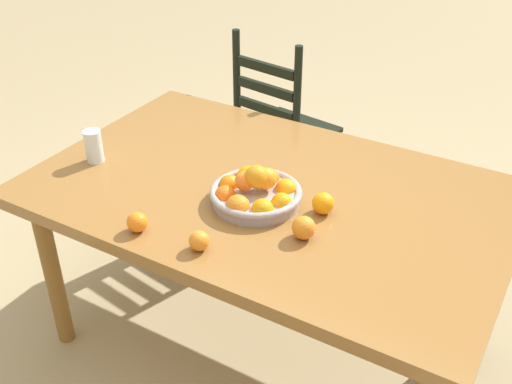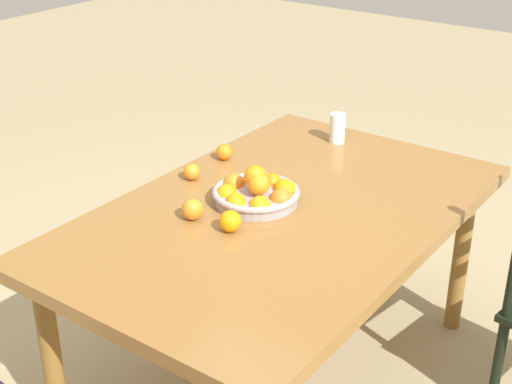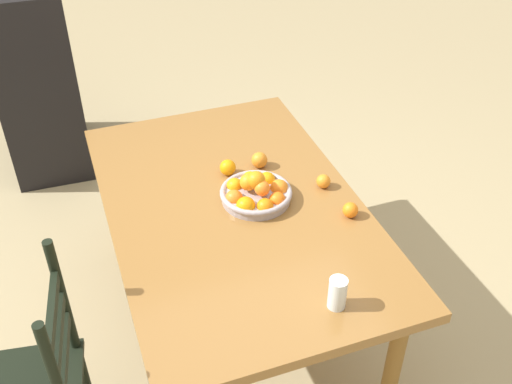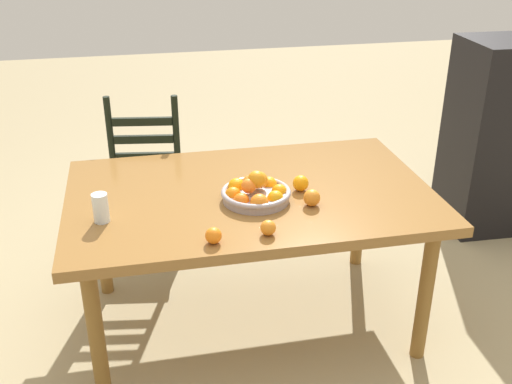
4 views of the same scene
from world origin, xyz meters
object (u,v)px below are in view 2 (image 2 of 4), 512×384
Objects in this scene: orange_loose_1 at (224,152)px; drinking_glass at (337,128)px; orange_loose_0 at (192,172)px; orange_loose_3 at (193,209)px; orange_loose_2 at (230,221)px; fruit_bowl at (256,192)px; dining_table at (280,227)px.

drinking_glass is (-0.42, 0.26, 0.03)m from orange_loose_1.
drinking_glass is (-0.64, 0.25, 0.03)m from orange_loose_0.
orange_loose_3 is at bearing 26.44° from orange_loose_1.
drinking_glass reaches higher than orange_loose_1.
drinking_glass reaches higher than orange_loose_2.
dining_table is at bearing 93.04° from fruit_bowl.
fruit_bowl is 0.31m from orange_loose_0.
drinking_glass is at bearing -166.24° from dining_table.
orange_loose_0 is at bearing 5.11° from orange_loose_1.
orange_loose_3 reaches higher than orange_loose_2.
dining_table is 0.68m from drinking_glass.
orange_loose_2 is at bearing -11.08° from dining_table.
fruit_bowl reaches higher than orange_loose_3.
orange_loose_1 is 0.51m from orange_loose_3.
orange_loose_1 is 0.88× the size of orange_loose_3.
orange_loose_3 is at bearing -40.32° from dining_table.
orange_loose_2 is at bearing 40.14° from orange_loose_1.
fruit_bowl reaches higher than orange_loose_0.
fruit_bowl is 0.40m from orange_loose_1.
fruit_bowl is at bearing 87.52° from orange_loose_0.
dining_table is 26.43× the size of orange_loose_0.
orange_loose_3 is at bearing -23.31° from fruit_bowl.
fruit_bowl is at bearing 156.69° from orange_loose_3.
orange_loose_0 is at bearing -92.48° from fruit_bowl.
fruit_bowl reaches higher than dining_table.
orange_loose_1 is 0.89× the size of orange_loose_2.
drinking_glass is (-0.65, -0.06, 0.02)m from fruit_bowl.
drinking_glass is at bearing -172.50° from orange_loose_2.
dining_table is at bearing 168.92° from orange_loose_2.
orange_loose_0 is (-0.01, -0.40, 0.10)m from dining_table.
orange_loose_3 is at bearing 41.00° from orange_loose_0.
dining_table is 5.33× the size of fruit_bowl.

